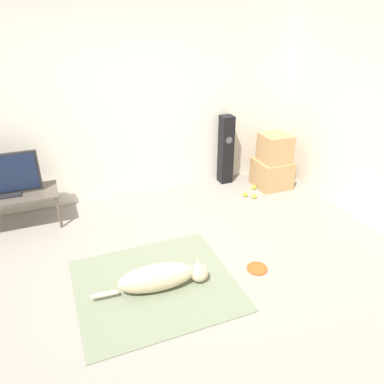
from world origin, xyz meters
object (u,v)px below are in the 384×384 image
Objects in this scene: cardboard_box_upper at (275,148)px; tennis_ball_by_boxes at (254,196)px; cardboard_box_lower at (272,173)px; floor_speaker at (226,150)px; tennis_ball_loose_on_carpet at (245,194)px; frisbee at (257,268)px; tennis_ball_near_speaker at (254,187)px; dog at (161,277)px; tv at (4,176)px; tv_stand at (10,198)px.

tennis_ball_by_boxes is at bearing -149.79° from cardboard_box_upper.
cardboard_box_lower is at bearing 31.82° from tennis_ball_by_boxes.
tennis_ball_loose_on_carpet is at bearing -85.74° from floor_speaker.
frisbee is 2.13m from cardboard_box_upper.
frisbee is 1.64m from tennis_ball_loose_on_carpet.
tennis_ball_near_speaker is 0.29m from tennis_ball_loose_on_carpet.
cardboard_box_lower is (2.23, 1.58, 0.06)m from dog.
cardboard_box_upper is at bearing 53.42° from frisbee.
dog is at bearing -140.36° from tennis_ball_loose_on_carpet.
tv is (-1.32, 1.76, 0.54)m from dog.
cardboard_box_upper is 0.65m from tennis_ball_near_speaker.
frisbee is at bearing -4.89° from dog.
tennis_ball_near_speaker and tennis_ball_loose_on_carpet have the same top height.
tennis_ball_near_speaker is at bearing -3.39° from tv.
dog is at bearing -143.87° from tennis_ball_by_boxes.
tv is 3.32m from tennis_ball_near_speaker.
frisbee is 1.89m from tennis_ball_near_speaker.
tv is at bearing 141.57° from frisbee.
tv is 3.20m from tennis_ball_by_boxes.
tv reaches higher than tennis_ball_by_boxes.
cardboard_box_lower reaches higher than tennis_ball_loose_on_carpet.
dog is 1.09× the size of floor_speaker.
tennis_ball_near_speaker is (3.25, -0.19, -0.36)m from tv_stand.
floor_speaker is 1.33× the size of tv.
floor_speaker is 2.98m from tv.
dog is 2.21m from tv_stand.
frisbee is 3.22× the size of tennis_ball_near_speaker.
cardboard_box_upper is (1.22, 1.65, 0.60)m from frisbee.
tv is at bearing 177.07° from cardboard_box_lower.
dog is 17.03× the size of tennis_ball_by_boxes.
dog reaches higher than tennis_ball_loose_on_carpet.
floor_speaker reaches higher than cardboard_box_upper.
tennis_ball_by_boxes is at bearing 60.75° from frisbee.
tv_stand is 3.27m from tennis_ball_near_speaker.
tv is at bearing -175.76° from floor_speaker.
dog reaches higher than tennis_ball_by_boxes.
cardboard_box_lower is at bearing -2.93° from tv.
floor_speaker is at bearing 94.26° from tennis_ball_loose_on_carpet.
cardboard_box_upper is at bearing 30.21° from tennis_ball_by_boxes.
tennis_ball_loose_on_carpet is at bearing 65.21° from frisbee.
frisbee is at bearing -38.43° from tv.
dog is at bearing -144.70° from cardboard_box_lower.
cardboard_box_upper is at bearing -3.19° from tv.
floor_speaker reaches higher than tennis_ball_by_boxes.
tv is 11.70× the size of tennis_ball_loose_on_carpet.
dog is at bearing -144.99° from cardboard_box_upper.
cardboard_box_lower is 0.47× the size of floor_speaker.
frisbee is 0.28× the size of tv.
cardboard_box_upper is at bearing -88.61° from cardboard_box_lower.
tv is 11.70× the size of tennis_ball_near_speaker.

